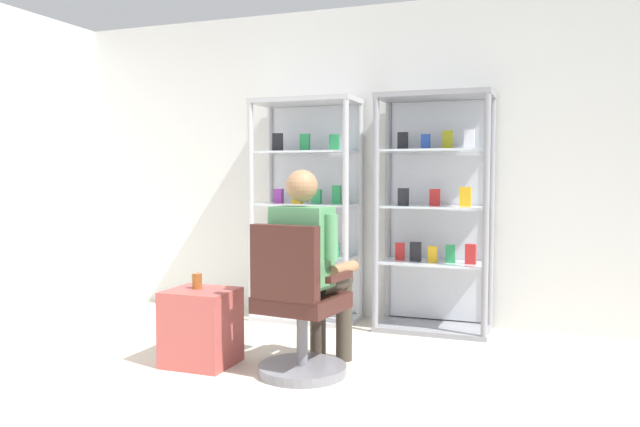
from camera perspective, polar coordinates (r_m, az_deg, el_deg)
back_wall at (r=5.53m, az=5.19°, el=4.47°), size 6.00×0.10×2.70m
display_cabinet_left at (r=5.49m, az=-1.04°, el=0.44°), size 0.90×0.45×1.90m
display_cabinet_right at (r=5.19m, az=10.34°, el=0.20°), size 0.90×0.45×1.90m
office_chair at (r=3.97m, az=-2.02°, el=-9.07°), size 0.59×0.56×0.96m
seated_shopkeeper at (r=4.05m, az=-0.87°, el=-4.22°), size 0.52×0.60×1.29m
storage_crate at (r=4.32m, az=-10.65°, el=-10.03°), size 0.43×0.40×0.50m
tea_glass at (r=4.31m, az=-11.02°, el=-5.99°), size 0.07×0.07×0.10m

